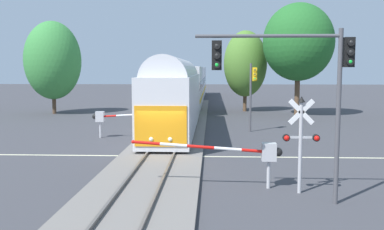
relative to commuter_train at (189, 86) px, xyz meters
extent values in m
plane|color=#3D3D42|center=(0.00, -27.90, -2.74)|extent=(220.00, 220.00, 0.00)
cube|color=beige|center=(0.00, -27.90, -2.74)|extent=(44.00, 0.20, 0.01)
cube|color=slate|center=(0.00, -27.90, -2.65)|extent=(4.40, 80.00, 0.18)
cube|color=#56514C|center=(-0.72, -27.90, -2.49)|extent=(0.10, 80.00, 0.14)
cube|color=#56514C|center=(0.71, -27.90, -2.49)|extent=(0.10, 80.00, 0.14)
cube|color=silver|center=(0.00, -19.30, -0.47)|extent=(3.00, 18.11, 3.90)
cube|color=orange|center=(0.00, -28.38, -1.06)|extent=(2.76, 0.08, 2.15)
cylinder|color=silver|center=(0.00, -19.30, 1.36)|extent=(2.76, 16.30, 2.76)
sphere|color=#F4F2CC|center=(-0.50, -28.39, -1.74)|extent=(0.24, 0.24, 0.24)
sphere|color=#F4F2CC|center=(0.50, -28.39, -1.74)|extent=(0.24, 0.24, 0.24)
cube|color=silver|center=(0.00, 0.85, -0.12)|extent=(3.00, 20.40, 4.60)
cube|color=black|center=(1.51, 0.85, 0.18)|extent=(0.04, 18.36, 0.90)
cube|color=gold|center=(1.52, 0.85, -1.27)|extent=(0.04, 18.77, 0.36)
cube|color=silver|center=(0.00, 22.16, -0.12)|extent=(3.00, 20.40, 4.60)
cube|color=black|center=(1.51, 22.16, 0.18)|extent=(0.04, 18.36, 0.90)
cube|color=gold|center=(1.52, 22.16, -1.27)|extent=(0.04, 18.77, 0.36)
cylinder|color=#B7B7BC|center=(4.91, -34.05, -2.19)|extent=(0.14, 0.14, 1.10)
cube|color=#B7B7BC|center=(4.91, -34.05, -1.29)|extent=(0.56, 0.40, 0.70)
sphere|color=black|center=(5.26, -34.05, -1.29)|extent=(0.36, 0.36, 0.36)
cylinder|color=red|center=(4.38, -34.05, -1.25)|extent=(1.08, 0.12, 0.19)
cylinder|color=white|center=(3.31, -34.05, -1.18)|extent=(1.08, 0.12, 0.19)
cylinder|color=red|center=(2.24, -34.05, -1.11)|extent=(1.08, 0.12, 0.19)
cylinder|color=white|center=(1.17, -34.05, -1.04)|extent=(1.08, 0.12, 0.19)
cylinder|color=red|center=(0.10, -34.05, -0.97)|extent=(1.08, 0.12, 0.19)
sphere|color=red|center=(-0.43, -34.05, -0.93)|extent=(0.14, 0.14, 0.14)
cylinder|color=#B2B2B7|center=(6.00, -34.66, -1.02)|extent=(0.14, 0.14, 3.44)
cube|color=white|center=(6.00, -34.68, 0.35)|extent=(0.98, 0.05, 0.98)
cube|color=white|center=(6.00, -34.68, 0.35)|extent=(0.98, 0.05, 0.98)
cube|color=#B2B2B7|center=(6.00, -34.66, -0.61)|extent=(1.10, 0.08, 0.08)
cylinder|color=black|center=(5.45, -34.76, -0.61)|extent=(0.26, 0.18, 0.26)
cylinder|color=black|center=(6.55, -34.76, -0.61)|extent=(0.26, 0.18, 0.26)
sphere|color=red|center=(5.45, -34.86, -0.61)|extent=(0.20, 0.20, 0.20)
sphere|color=red|center=(6.55, -34.86, -0.61)|extent=(0.20, 0.20, 0.20)
cone|color=black|center=(6.00, -34.66, 0.82)|extent=(0.28, 0.28, 0.22)
cylinder|color=#B7B7BC|center=(-4.92, -21.75, -2.19)|extent=(0.14, 0.14, 1.10)
cube|color=#B7B7BC|center=(-4.92, -21.75, -1.29)|extent=(0.56, 0.40, 0.70)
sphere|color=black|center=(-5.27, -21.75, -1.29)|extent=(0.36, 0.36, 0.36)
cylinder|color=red|center=(-4.36, -21.75, -1.26)|extent=(1.12, 0.12, 0.19)
cylinder|color=white|center=(-3.24, -21.75, -1.19)|extent=(1.12, 0.12, 0.19)
cylinder|color=red|center=(-2.12, -21.75, -1.13)|extent=(1.12, 0.12, 0.19)
cylinder|color=white|center=(-1.00, -21.75, -1.06)|extent=(1.12, 0.12, 0.19)
cylinder|color=red|center=(0.11, -21.75, -1.00)|extent=(1.12, 0.12, 0.19)
sphere|color=red|center=(0.67, -21.75, -0.96)|extent=(0.14, 0.14, 0.14)
cylinder|color=#4C4C51|center=(5.54, -18.40, -0.20)|extent=(0.16, 0.16, 5.08)
cube|color=gold|center=(5.82, -18.40, 1.54)|extent=(0.34, 0.26, 1.00)
sphere|color=#262626|center=(5.82, -18.55, 1.86)|extent=(0.20, 0.20, 0.20)
cylinder|color=gold|center=(5.82, -18.58, 1.86)|extent=(0.24, 0.10, 0.24)
sphere|color=#262626|center=(5.82, -18.55, 1.54)|extent=(0.20, 0.20, 0.20)
cylinder|color=gold|center=(5.82, -18.58, 1.54)|extent=(0.24, 0.10, 0.24)
sphere|color=green|center=(5.82, -18.55, 1.22)|extent=(0.20, 0.20, 0.20)
cylinder|color=gold|center=(5.82, -18.58, 1.22)|extent=(0.24, 0.10, 0.24)
cylinder|color=#4C4C51|center=(6.99, -35.95, 0.28)|extent=(0.16, 0.16, 6.03)
cube|color=black|center=(7.27, -35.95, 2.49)|extent=(0.34, 0.26, 1.00)
sphere|color=#262626|center=(7.27, -36.10, 2.81)|extent=(0.20, 0.20, 0.20)
cylinder|color=black|center=(7.27, -36.13, 2.81)|extent=(0.24, 0.10, 0.24)
sphere|color=#262626|center=(7.27, -36.10, 2.49)|extent=(0.20, 0.20, 0.20)
cylinder|color=black|center=(7.27, -36.13, 2.49)|extent=(0.24, 0.10, 0.24)
sphere|color=green|center=(7.27, -36.10, 2.17)|extent=(0.20, 0.20, 0.20)
cylinder|color=black|center=(7.27, -36.13, 2.17)|extent=(0.24, 0.10, 0.24)
cylinder|color=#4C4C51|center=(4.54, -35.95, 3.04)|extent=(4.89, 0.12, 0.12)
cube|color=black|center=(2.83, -35.95, 2.39)|extent=(0.34, 0.26, 1.00)
sphere|color=#262626|center=(2.83, -36.10, 2.71)|extent=(0.20, 0.20, 0.20)
cylinder|color=black|center=(2.83, -36.13, 2.71)|extent=(0.24, 0.10, 0.24)
sphere|color=#262626|center=(2.83, -36.10, 2.39)|extent=(0.20, 0.20, 0.20)
cylinder|color=black|center=(2.83, -36.13, 2.39)|extent=(0.24, 0.10, 0.24)
sphere|color=green|center=(2.83, -36.10, 2.07)|extent=(0.20, 0.20, 0.20)
cylinder|color=black|center=(2.83, -36.13, 2.07)|extent=(0.24, 0.10, 0.24)
cylinder|color=#4C3828|center=(-13.80, -6.08, -1.48)|extent=(0.39, 0.39, 2.53)
ellipsoid|color=#38843D|center=(-13.80, -6.08, 2.81)|extent=(5.78, 5.78, 8.06)
cylinder|color=brown|center=(11.22, -6.71, -0.52)|extent=(0.51, 0.51, 4.44)
ellipsoid|color=#236628|center=(11.22, -6.71, 4.58)|extent=(7.00, 7.00, 7.69)
cylinder|color=brown|center=(6.32, -2.57, -1.47)|extent=(0.39, 0.39, 2.54)
ellipsoid|color=#4C7A2D|center=(6.32, -2.57, 2.50)|extent=(4.71, 4.71, 7.20)
camera|label=1|loc=(2.67, -51.02, 1.94)|focal=41.01mm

